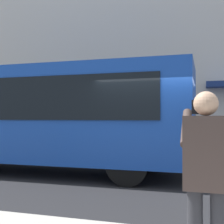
% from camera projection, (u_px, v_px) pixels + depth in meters
% --- Properties ---
extents(ground_plane, '(60.00, 60.00, 0.00)m').
position_uv_depth(ground_plane, '(153.00, 182.00, 7.63)').
color(ground_plane, '#232326').
extents(building_facade_far, '(28.00, 1.55, 12.00)m').
position_uv_depth(building_facade_far, '(177.00, 23.00, 14.24)').
color(building_facade_far, beige).
rests_on(building_facade_far, ground_plane).
extents(red_bus, '(9.05, 2.54, 3.08)m').
position_uv_depth(red_bus, '(38.00, 115.00, 9.15)').
color(red_bus, '#1947AD').
rests_on(red_bus, ground_plane).
extents(pedestrian_photographer, '(0.53, 0.52, 1.70)m').
position_uv_depth(pedestrian_photographer, '(207.00, 170.00, 2.75)').
color(pedestrian_photographer, '#2D2D33').
rests_on(pedestrian_photographer, sidewalk_curb).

